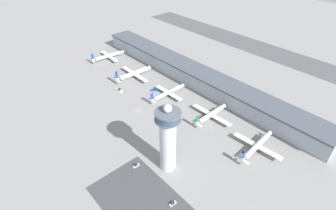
% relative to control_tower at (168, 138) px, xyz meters
% --- Properties ---
extents(ground_plane, '(1000.00, 1000.00, 0.00)m').
position_rel_control_tower_xyz_m(ground_plane, '(-64.08, 23.53, -25.86)').
color(ground_plane, gray).
extents(terminal_building, '(269.04, 25.00, 16.26)m').
position_rel_control_tower_xyz_m(terminal_building, '(-64.08, 93.53, -17.64)').
color(terminal_building, '#A3A8B2').
rests_on(terminal_building, ground).
extents(runway_strip, '(403.56, 44.00, 0.01)m').
position_rel_control_tower_xyz_m(runway_strip, '(-64.08, 219.61, -25.86)').
color(runway_strip, '#515154').
rests_on(runway_strip, ground).
extents(control_tower, '(15.86, 15.86, 50.85)m').
position_rel_control_tower_xyz_m(control_tower, '(0.00, 0.00, 0.00)').
color(control_tower, silver).
rests_on(control_tower, ground).
extents(parking_lot_surface, '(64.00, 40.00, 0.01)m').
position_rel_control_tower_xyz_m(parking_lot_surface, '(11.08, -29.89, -25.86)').
color(parking_lot_surface, '#424247').
rests_on(parking_lot_surface, ground).
extents(airplane_gate_alpha, '(35.52, 41.34, 12.17)m').
position_rel_control_tower_xyz_m(airplane_gate_alpha, '(-170.05, 57.50, -21.67)').
color(airplane_gate_alpha, white).
rests_on(airplane_gate_alpha, ground).
extents(airplane_gate_bravo, '(41.97, 42.81, 13.92)m').
position_rel_control_tower_xyz_m(airplane_gate_bravo, '(-114.60, 54.29, -21.50)').
color(airplane_gate_bravo, white).
rests_on(airplane_gate_bravo, ground).
extents(airplane_gate_charlie, '(33.21, 40.66, 11.18)m').
position_rel_control_tower_xyz_m(airplane_gate_charlie, '(-63.96, 57.12, -22.06)').
color(airplane_gate_charlie, white).
rests_on(airplane_gate_charlie, ground).
extents(airplane_gate_delta, '(39.30, 36.91, 11.84)m').
position_rel_control_tower_xyz_m(airplane_gate_delta, '(-15.23, 61.37, -22.11)').
color(airplane_gate_delta, white).
rests_on(airplane_gate_delta, ground).
extents(airplane_gate_echo, '(37.26, 40.19, 12.05)m').
position_rel_control_tower_xyz_m(airplane_gate_echo, '(31.19, 57.09, -21.46)').
color(airplane_gate_echo, white).
rests_on(airplane_gate_echo, ground).
extents(service_truck_catering, '(7.76, 4.32, 2.47)m').
position_rel_control_tower_xyz_m(service_truck_catering, '(-43.44, 35.90, -25.01)').
color(service_truck_catering, black).
rests_on(service_truck_catering, ground).
extents(service_truck_fuel, '(3.18, 5.84, 2.69)m').
position_rel_control_tower_xyz_m(service_truck_fuel, '(27.74, 46.46, -24.93)').
color(service_truck_fuel, black).
rests_on(service_truck_fuel, ground).
extents(service_truck_baggage, '(7.66, 3.73, 3.17)m').
position_rel_control_tower_xyz_m(service_truck_baggage, '(-101.74, 27.43, -24.76)').
color(service_truck_baggage, black).
rests_on(service_truck_baggage, ground).
extents(service_truck_water, '(7.38, 7.82, 2.58)m').
position_rel_control_tower_xyz_m(service_truck_water, '(-78.93, 54.22, -24.97)').
color(service_truck_water, black).
rests_on(service_truck_water, ground).
extents(car_green_van, '(1.85, 4.82, 1.54)m').
position_rel_control_tower_xyz_m(car_green_van, '(-14.26, -16.08, -25.26)').
color(car_green_van, black).
rests_on(car_green_van, ground).
extents(car_grey_coupe, '(2.00, 4.50, 1.37)m').
position_rel_control_tower_xyz_m(car_grey_coupe, '(23.49, -17.03, -25.33)').
color(car_grey_coupe, black).
rests_on(car_grey_coupe, ground).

